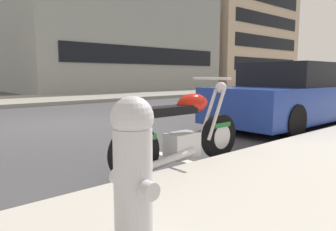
# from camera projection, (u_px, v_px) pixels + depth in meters

# --- Properties ---
(ground_plane) EXTENTS (260.00, 260.00, 0.00)m
(ground_plane) POSITION_uv_depth(u_px,v_px,m) (61.00, 124.00, 7.22)
(ground_plane) COLOR #3D3D3F
(sidewalk_far_curb) EXTENTS (120.00, 5.00, 0.14)m
(sidewalk_far_curb) POSITION_uv_depth(u_px,v_px,m) (199.00, 91.00, 20.22)
(sidewalk_far_curb) COLOR gray
(sidewalk_far_curb) RESTS_ON ground
(parking_stall_stripe) EXTENTS (0.12, 2.20, 0.01)m
(parking_stall_stripe) POSITION_uv_depth(u_px,v_px,m) (172.00, 157.00, 4.32)
(parking_stall_stripe) COLOR silver
(parking_stall_stripe) RESTS_ON ground
(parked_motorcycle) EXTENTS (2.01, 0.62, 1.10)m
(parked_motorcycle) POSITION_uv_depth(u_px,v_px,m) (184.00, 134.00, 3.78)
(parked_motorcycle) COLOR black
(parked_motorcycle) RESTS_ON ground
(parked_car_at_intersection) EXTENTS (4.61, 1.85, 1.39)m
(parked_car_at_intersection) POSITION_uv_depth(u_px,v_px,m) (294.00, 96.00, 7.07)
(parked_car_at_intersection) COLOR navy
(parked_car_at_intersection) RESTS_ON ground
(car_opposite_curb) EXTENTS (4.72, 1.90, 1.53)m
(car_opposite_curb) POSITION_uv_depth(u_px,v_px,m) (312.00, 81.00, 23.13)
(car_opposite_curb) COLOR silver
(car_opposite_curb) RESTS_ON ground
(fire_hydrant) EXTENTS (0.24, 0.36, 0.87)m
(fire_hydrant) POSITION_uv_depth(u_px,v_px,m) (133.00, 169.00, 1.74)
(fire_hydrant) COLOR #B7B7BC
(fire_hydrant) RESTS_ON sidewalk_near_curb
(townhouse_behind_pole) EXTENTS (14.06, 10.23, 10.74)m
(townhouse_behind_pole) POSITION_uv_depth(u_px,v_px,m) (107.00, 18.00, 23.54)
(townhouse_behind_pole) COLOR #939993
(townhouse_behind_pole) RESTS_ON ground
(townhouse_near_left) EXTENTS (11.62, 11.59, 9.63)m
(townhouse_near_left) POSITION_uv_depth(u_px,v_px,m) (219.00, 40.00, 33.12)
(townhouse_near_left) COLOR beige
(townhouse_near_left) RESTS_ON ground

